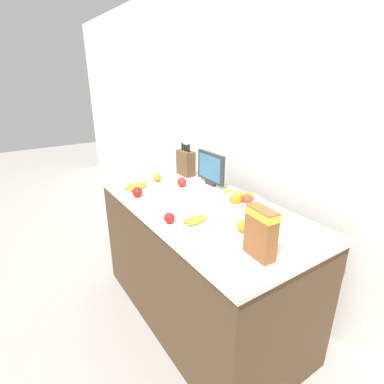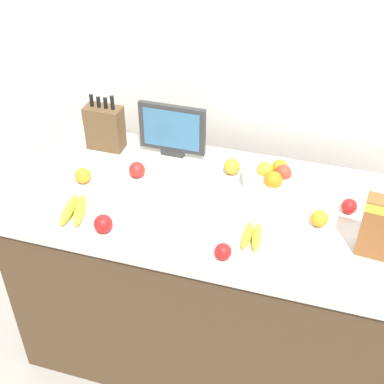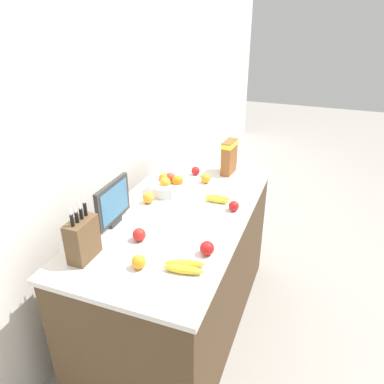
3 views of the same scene
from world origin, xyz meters
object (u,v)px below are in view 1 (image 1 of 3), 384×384
object	(u,v)px
banana_bunch_left	(195,220)
orange_front_center	(229,194)
small_monitor	(211,168)
knife_block	(186,163)
apple_by_knife_block	(182,182)
cereal_box	(261,231)
fruit_bowl	(242,203)
orange_front_right	(243,226)
apple_leftmost	(169,218)
banana_bunch_right	(136,186)
apple_near_bananas	(272,229)
apple_rear	(137,192)
orange_by_cereal	(157,177)

from	to	relation	value
banana_bunch_left	orange_front_center	bearing A→B (deg)	113.36
small_monitor	orange_front_center	xyz separation A→B (m)	(0.30, -0.06, -0.10)
knife_block	apple_by_knife_block	distance (m)	0.31
cereal_box	fruit_bowl	bearing A→B (deg)	150.95
banana_bunch_left	orange_front_right	size ratio (longest dim) A/B	2.35
apple_by_knife_block	orange_front_right	xyz separation A→B (m)	(0.82, -0.10, -0.00)
apple_leftmost	orange_front_right	distance (m)	0.44
apple_leftmost	orange_front_center	xyz separation A→B (m)	(-0.09, 0.54, 0.00)
small_monitor	banana_bunch_left	size ratio (longest dim) A/B	1.94
banana_bunch_right	knife_block	bearing A→B (deg)	99.09
small_monitor	apple_by_knife_block	world-z (taller)	small_monitor
apple_near_bananas	knife_block	bearing A→B (deg)	171.57
apple_leftmost	orange_front_center	bearing A→B (deg)	99.84
banana_bunch_left	apple_by_knife_block	xyz separation A→B (m)	(-0.58, 0.26, 0.02)
knife_block	orange_front_center	xyz separation A→B (m)	(0.63, -0.04, -0.07)
apple_by_knife_block	apple_rear	world-z (taller)	apple_rear
apple_near_bananas	orange_front_right	world-z (taller)	orange_front_right
apple_leftmost	fruit_bowl	bearing A→B (deg)	77.94
orange_front_right	orange_by_cereal	bearing A→B (deg)	-179.57
banana_bunch_right	small_monitor	bearing A→B (deg)	64.86
fruit_bowl	banana_bunch_right	distance (m)	0.86
banana_bunch_left	orange_by_cereal	size ratio (longest dim) A/B	2.30
knife_block	orange_by_cereal	xyz separation A→B (m)	(0.02, -0.30, -0.08)
apple_leftmost	orange_front_right	world-z (taller)	orange_front_right
cereal_box	apple_near_bananas	size ratio (longest dim) A/B	3.95
banana_bunch_left	apple_leftmost	world-z (taller)	apple_leftmost
cereal_box	orange_by_cereal	distance (m)	1.27
small_monitor	fruit_bowl	world-z (taller)	small_monitor
apple_by_knife_block	apple_near_bananas	bearing A→B (deg)	0.89
fruit_bowl	apple_leftmost	size ratio (longest dim) A/B	4.17
fruit_bowl	knife_block	bearing A→B (deg)	173.65
banana_bunch_left	orange_front_right	bearing A→B (deg)	33.88
orange_by_cereal	orange_front_right	xyz separation A→B (m)	(1.03, 0.01, -0.00)
cereal_box	banana_bunch_right	world-z (taller)	cereal_box
banana_bunch_left	orange_by_cereal	xyz separation A→B (m)	(-0.79, 0.15, 0.02)
fruit_bowl	apple_leftmost	bearing A→B (deg)	-102.06
knife_block	orange_front_right	bearing A→B (deg)	-15.35
cereal_box	banana_bunch_right	distance (m)	1.21
apple_rear	apple_leftmost	bearing A→B (deg)	-1.31
banana_bunch_left	orange_front_center	distance (m)	0.45
orange_by_cereal	apple_near_bananas	bearing A→B (deg)	6.22
knife_block	apple_by_knife_block	size ratio (longest dim) A/B	4.52
orange_front_center	small_monitor	bearing A→B (deg)	168.20
banana_bunch_left	orange_front_center	size ratio (longest dim) A/B	2.17
orange_by_cereal	orange_front_right	size ratio (longest dim) A/B	1.02
small_monitor	orange_by_cereal	size ratio (longest dim) A/B	4.47
cereal_box	fruit_bowl	size ratio (longest dim) A/B	0.94
apple_by_knife_block	orange_front_right	size ratio (longest dim) A/B	1.05
knife_block	apple_leftmost	size ratio (longest dim) A/B	5.06
small_monitor	banana_bunch_left	bearing A→B (deg)	-44.54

